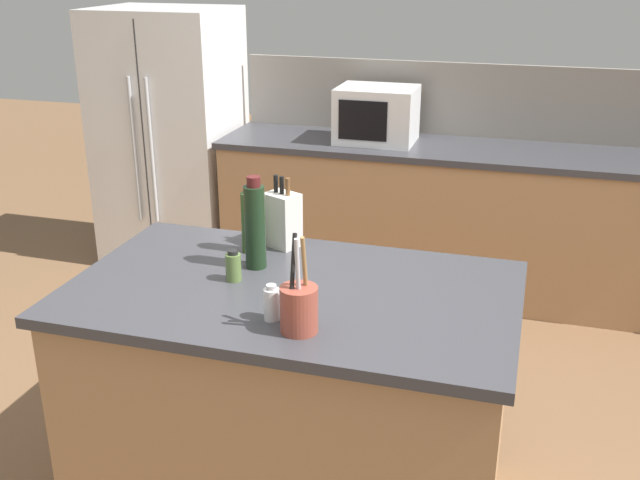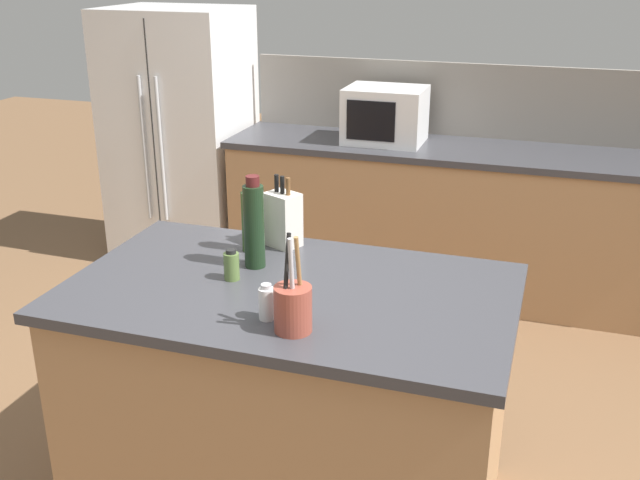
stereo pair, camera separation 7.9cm
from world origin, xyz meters
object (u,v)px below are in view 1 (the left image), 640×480
(knife_block, at_px, (282,219))
(olive_oil_bottle, at_px, (250,221))
(refrigerator, at_px, (171,138))
(salt_shaker, at_px, (272,303))
(wine_bottle, at_px, (255,225))
(microwave, at_px, (377,115))
(utensil_crock, at_px, (299,307))
(spice_jar_oregano, at_px, (233,267))

(knife_block, relative_size, olive_oil_bottle, 1.07)
(refrigerator, distance_m, salt_shaker, 3.00)
(salt_shaker, bearing_deg, olive_oil_bottle, 117.95)
(wine_bottle, bearing_deg, salt_shaker, -62.39)
(microwave, bearing_deg, utensil_crock, -83.01)
(spice_jar_oregano, bearing_deg, wine_bottle, 76.69)
(microwave, relative_size, utensil_crock, 1.49)
(refrigerator, height_order, microwave, refrigerator)
(microwave, distance_m, olive_oil_bottle, 1.92)
(salt_shaker, bearing_deg, utensil_crock, -24.46)
(refrigerator, xyz_separation_m, microwave, (1.45, -0.05, 0.25))
(microwave, xyz_separation_m, utensil_crock, (0.31, -2.50, -0.09))
(microwave, bearing_deg, salt_shaker, -85.39)
(knife_block, distance_m, utensil_crock, 0.73)
(utensil_crock, bearing_deg, salt_shaker, 155.54)
(knife_block, distance_m, salt_shaker, 0.65)
(utensil_crock, height_order, spice_jar_oregano, utensil_crock)
(spice_jar_oregano, bearing_deg, olive_oil_bottle, 98.90)
(knife_block, height_order, olive_oil_bottle, knife_block)
(utensil_crock, xyz_separation_m, wine_bottle, (-0.31, 0.44, 0.08))
(microwave, distance_m, spice_jar_oregano, 2.21)
(refrigerator, height_order, wine_bottle, refrigerator)
(utensil_crock, relative_size, salt_shaker, 2.62)
(microwave, height_order, salt_shaker, microwave)
(olive_oil_bottle, bearing_deg, spice_jar_oregano, -81.10)
(refrigerator, height_order, olive_oil_bottle, refrigerator)
(salt_shaker, bearing_deg, knife_block, 105.99)
(utensil_crock, bearing_deg, spice_jar_oregano, 139.42)
(spice_jar_oregano, bearing_deg, salt_shaker, -46.14)
(wine_bottle, bearing_deg, refrigerator, 124.33)
(utensil_crock, distance_m, wine_bottle, 0.54)
(utensil_crock, distance_m, spice_jar_oregano, 0.46)
(salt_shaker, relative_size, spice_jar_oregano, 1.05)
(microwave, relative_size, salt_shaker, 3.89)
(microwave, xyz_separation_m, olive_oil_bottle, (-0.08, -1.92, -0.04))
(spice_jar_oregano, bearing_deg, microwave, 88.97)
(wine_bottle, bearing_deg, utensil_crock, -54.56)
(knife_block, height_order, salt_shaker, knife_block)
(microwave, relative_size, olive_oil_bottle, 1.76)
(microwave, xyz_separation_m, wine_bottle, (-0.01, -2.06, -0.00))
(refrigerator, xyz_separation_m, olive_oil_bottle, (1.36, -1.97, 0.21))
(utensil_crock, height_order, wine_bottle, wine_bottle)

